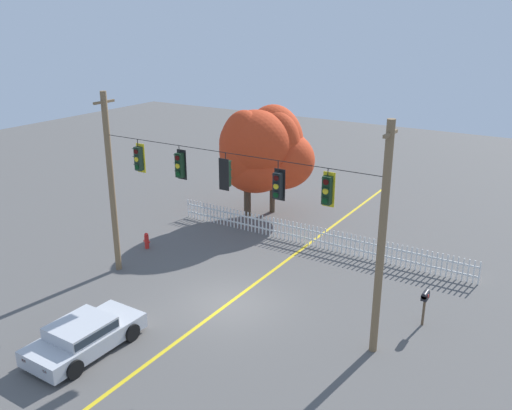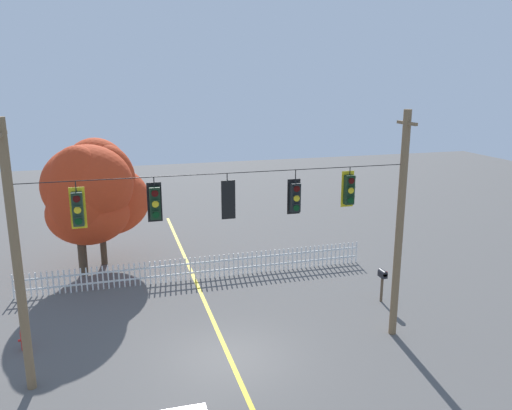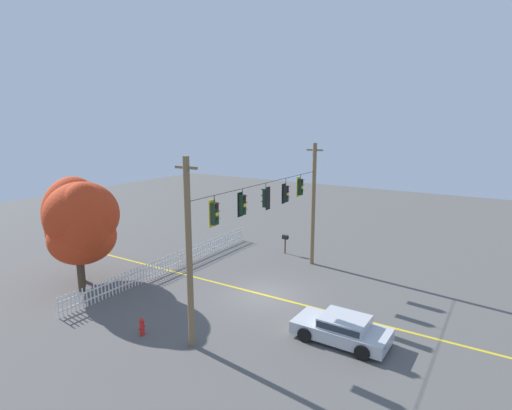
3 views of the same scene
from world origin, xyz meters
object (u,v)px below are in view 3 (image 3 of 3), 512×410
Objects in this scene: traffic_signal_eastbound_side at (214,214)px; fire_hydrant at (142,327)px; traffic_signal_northbound_primary at (266,198)px; parked_car at (342,328)px; traffic_signal_westbound_side at (286,194)px; traffic_signal_northbound_secondary at (300,187)px; traffic_signal_southbound_primary at (242,205)px; autumn_maple_near_fence at (83,224)px; autumn_maple_mid at (79,219)px; roadside_mailbox at (285,238)px.

traffic_signal_eastbound_side is 6.01m from fire_hydrant.
parked_car is at bearing -114.16° from traffic_signal_northbound_primary.
traffic_signal_westbound_side and traffic_signal_northbound_secondary have the same top height.
traffic_signal_southbound_primary is 2.19m from traffic_signal_northbound_primary.
autumn_maple_near_fence reaches higher than parked_car.
autumn_maple_mid reaches higher than traffic_signal_northbound_primary.
traffic_signal_eastbound_side is 6.56m from traffic_signal_westbound_side.
fire_hydrant is (-6.60, 2.45, -5.02)m from traffic_signal_northbound_primary.
traffic_signal_eastbound_side is at bearing 180.00° from traffic_signal_westbound_side.
traffic_signal_northbound_primary is 8.65m from roadside_mailbox.
autumn_maple_near_fence is 7.54× the size of fire_hydrant.
fire_hydrant is (-2.26, 2.43, -5.01)m from traffic_signal_eastbound_side.
traffic_signal_westbound_side reaches higher than autumn_maple_near_fence.
traffic_signal_northbound_primary is at bearing -0.26° from traffic_signal_eastbound_side.
roadside_mailbox is at bearing 27.64° from traffic_signal_westbound_side.
traffic_signal_northbound_primary reaches higher than autumn_maple_near_fence.
autumn_maple_near_fence is at bearing 104.72° from traffic_signal_southbound_primary.
traffic_signal_westbound_side is (2.21, 0.02, -0.10)m from traffic_signal_northbound_primary.
autumn_maple_mid is (-6.05, 10.43, -1.58)m from traffic_signal_westbound_side.
autumn_maple_mid reaches higher than traffic_signal_southbound_primary.
autumn_maple_mid is 16.07m from parked_car.
roadside_mailbox is (2.97, 2.54, -4.34)m from traffic_signal_northbound_secondary.
autumn_maple_mid is at bearing 120.13° from traffic_signal_westbound_side.
traffic_signal_southbound_primary is (2.16, -0.00, 0.03)m from traffic_signal_eastbound_side.
traffic_signal_northbound_primary is 1.71× the size of fire_hydrant.
autumn_maple_near_fence reaches higher than roadside_mailbox.
traffic_signal_northbound_secondary is 0.33× the size of parked_car.
traffic_signal_eastbound_side is 1.01× the size of traffic_signal_northbound_primary.
traffic_signal_westbound_side is at bearing -53.21° from autumn_maple_near_fence.
traffic_signal_eastbound_side is at bearing 180.00° from traffic_signal_southbound_primary.
traffic_signal_northbound_primary reaches higher than fire_hydrant.
fire_hydrant is (-4.25, 7.70, -0.20)m from parked_car.
traffic_signal_eastbound_side is 12.44m from roadside_mailbox.
autumn_maple_mid is (0.51, 10.42, -1.67)m from traffic_signal_eastbound_side.
autumn_maple_near_fence is at bearing 91.39° from traffic_signal_eastbound_side.
traffic_signal_eastbound_side reaches higher than autumn_maple_near_fence.
traffic_signal_westbound_side is 10.39m from fire_hydrant.
traffic_signal_westbound_side is 6.90m from roadside_mailbox.
parked_car is (-4.56, -5.27, -4.73)m from traffic_signal_westbound_side.
fire_hydrant is 13.68m from roadside_mailbox.
traffic_signal_northbound_primary is 8.65m from fire_hydrant.
traffic_signal_westbound_side is 1.79× the size of fire_hydrant.
traffic_signal_westbound_side reaches higher than roadside_mailbox.
traffic_signal_southbound_primary and traffic_signal_westbound_side have the same top height.
traffic_signal_northbound_secondary is 0.22× the size of autumn_maple_near_fence.
traffic_signal_eastbound_side and traffic_signal_northbound_primary have the same top height.
traffic_signal_southbound_primary and traffic_signal_northbound_primary have the same top height.
autumn_maple_mid is 9.09m from fire_hydrant.
parked_car is 8.80m from fire_hydrant.
autumn_maple_near_fence is 0.98× the size of autumn_maple_mid.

